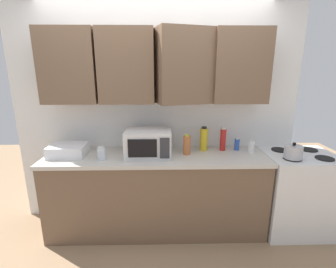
{
  "coord_description": "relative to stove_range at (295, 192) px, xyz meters",
  "views": [
    {
      "loc": [
        0.07,
        -2.79,
        1.8
      ],
      "look_at": [
        0.13,
        -0.25,
        1.12
      ],
      "focal_mm": 26.03,
      "sensor_mm": 36.0,
      "label": 1
    }
  ],
  "objects": [
    {
      "name": "counter_run",
      "position": [
        -1.58,
        0.02,
        -0.0
      ],
      "size": [
        2.39,
        0.63,
        0.9
      ],
      "color": "brown",
      "rests_on": "ground_plane"
    },
    {
      "name": "bottle_blue_cleaner",
      "position": [
        -0.66,
        0.17,
        0.52
      ],
      "size": [
        0.06,
        0.06,
        0.15
      ],
      "color": "#2D56B7",
      "rests_on": "counter_run"
    },
    {
      "name": "bottle_clear_tall",
      "position": [
        -2.13,
        -0.11,
        0.51
      ],
      "size": [
        0.08,
        0.08,
        0.14
      ],
      "color": "silver",
      "rests_on": "counter_run"
    },
    {
      "name": "wall_back_with_cabinets",
      "position": [
        -1.58,
        0.25,
        1.12
      ],
      "size": [
        3.26,
        0.49,
        2.6
      ],
      "color": "white",
      "rests_on": "ground_plane"
    },
    {
      "name": "kettle",
      "position": [
        -0.17,
        -0.14,
        0.53
      ],
      "size": [
        0.18,
        0.18,
        0.17
      ],
      "color": "#B2B2B7",
      "rests_on": "stove_range"
    },
    {
      "name": "microwave",
      "position": [
        -1.66,
        0.01,
        0.59
      ],
      "size": [
        0.48,
        0.37,
        0.28
      ],
      "color": "silver",
      "rests_on": "counter_run"
    },
    {
      "name": "bottle_yellow_mustard",
      "position": [
        -1.04,
        0.16,
        0.58
      ],
      "size": [
        0.08,
        0.08,
        0.28
      ],
      "color": "gold",
      "rests_on": "counter_run"
    },
    {
      "name": "bottle_spice_jar",
      "position": [
        -1.25,
        0.04,
        0.55
      ],
      "size": [
        0.08,
        0.08,
        0.22
      ],
      "color": "#BC6638",
      "rests_on": "counter_run"
    },
    {
      "name": "bottle_red_sauce",
      "position": [
        -0.82,
        0.16,
        0.58
      ],
      "size": [
        0.07,
        0.07,
        0.27
      ],
      "color": "red",
      "rests_on": "counter_run"
    },
    {
      "name": "dish_rack",
      "position": [
        -2.52,
        0.02,
        0.51
      ],
      "size": [
        0.38,
        0.3,
        0.12
      ],
      "primitive_type": "cube",
      "color": "silver",
      "rests_on": "counter_run"
    },
    {
      "name": "bottle_white_jar",
      "position": [
        -0.53,
        0.07,
        0.52
      ],
      "size": [
        0.06,
        0.06,
        0.15
      ],
      "color": "white",
      "rests_on": "counter_run"
    },
    {
      "name": "stove_range",
      "position": [
        0.0,
        0.0,
        0.0
      ],
      "size": [
        0.76,
        0.64,
        0.91
      ],
      "color": "silver",
      "rests_on": "ground_plane"
    }
  ]
}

